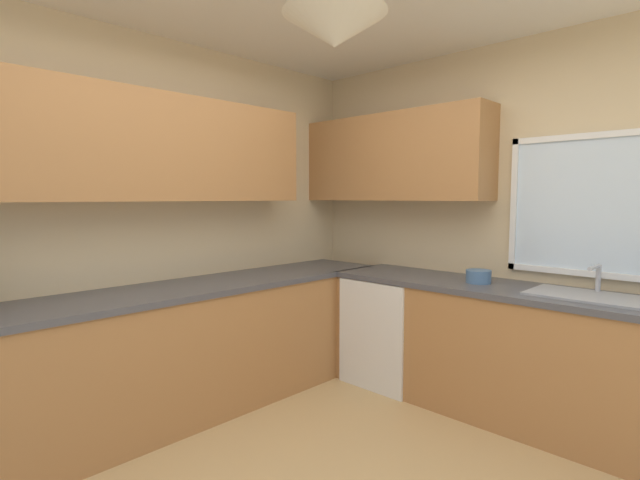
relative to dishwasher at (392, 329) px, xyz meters
name	(u,v)px	position (x,y,z in m)	size (l,w,h in m)	color
room_shell	(301,139)	(0.03, -1.04, 1.42)	(3.70, 3.99, 2.65)	beige
counter_run_left	(169,354)	(-0.66, -1.59, 0.02)	(0.65, 3.60, 0.88)	#AD7542
counter_run_back	(524,355)	(1.03, 0.03, 0.02)	(2.79, 0.65, 0.88)	#AD7542
dishwasher	(392,329)	(0.00, 0.00, 0.00)	(0.60, 0.60, 0.84)	white
sink_assembly	(590,296)	(1.40, 0.04, 0.47)	(0.67, 0.40, 0.19)	#9EA0A5
bowl	(478,276)	(0.70, 0.03, 0.51)	(0.17, 0.17, 0.09)	#4C7099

